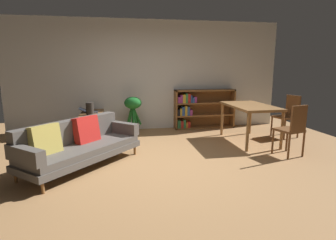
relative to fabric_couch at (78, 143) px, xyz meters
name	(u,v)px	position (x,y,z in m)	size (l,w,h in m)	color
ground_plane	(167,164)	(1.41, -0.17, -0.38)	(8.16, 8.16, 0.00)	#A87A4C
back_wall_panel	(148,76)	(1.41, 2.53, 0.97)	(6.80, 0.10, 2.70)	silver
fabric_couch	(78,143)	(0.00, 0.00, 0.00)	(1.89, 1.97, 0.78)	brown
media_console	(92,126)	(0.07, 1.77, -0.09)	(0.47, 1.07, 0.58)	brown
open_laptop	(90,111)	(0.02, 1.83, 0.23)	(0.42, 0.34, 0.11)	#333338
desk_speaker	(90,109)	(0.06, 1.50, 0.33)	(0.16, 0.16, 0.26)	#2D2823
potted_floor_plant	(133,110)	(0.99, 2.01, 0.20)	(0.40, 0.49, 0.88)	#9E9389
dining_table	(250,109)	(3.37, 0.89, 0.33)	(0.81, 1.39, 0.79)	olive
dining_chair_near	(288,114)	(4.44, 1.13, 0.14)	(0.52, 0.51, 0.94)	brown
dining_chair_far	(293,128)	(3.65, -0.17, 0.15)	(0.48, 0.48, 0.93)	brown
bookshelf	(199,109)	(2.72, 2.35, 0.13)	(1.56, 0.30, 1.00)	brown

